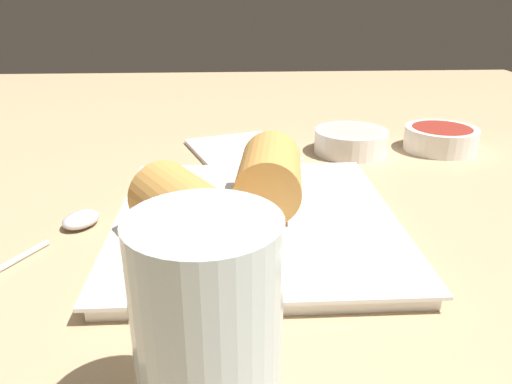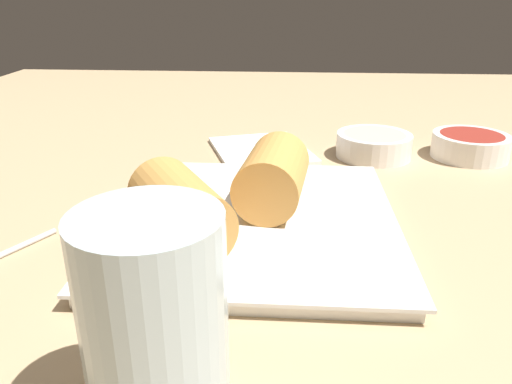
{
  "view_description": "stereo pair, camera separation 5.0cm",
  "coord_description": "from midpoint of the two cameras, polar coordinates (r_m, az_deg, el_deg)",
  "views": [
    {
      "loc": [
        41.72,
        -3.66,
        23.24
      ],
      "look_at": [
        0.35,
        -1.42,
        5.9
      ],
      "focal_mm": 35.0,
      "sensor_mm": 36.0,
      "label": 1
    },
    {
      "loc": [
        41.69,
        1.34,
        23.24
      ],
      "look_at": [
        0.35,
        -1.42,
        5.9
      ],
      "focal_mm": 35.0,
      "sensor_mm": 36.0,
      "label": 2
    }
  ],
  "objects": [
    {
      "name": "spoon",
      "position": [
        0.5,
        -23.02,
        -3.55
      ],
      "size": [
        14.21,
        8.8,
        1.33
      ],
      "color": "silver",
      "rests_on": "table_surface"
    },
    {
      "name": "napkin",
      "position": [
        0.68,
        -3.89,
        4.7
      ],
      "size": [
        17.15,
        15.85,
        0.6
      ],
      "color": "white",
      "rests_on": "table_surface"
    },
    {
      "name": "drinking_glass",
      "position": [
        0.25,
        -11.42,
        -15.4
      ],
      "size": [
        7.2,
        7.2,
        11.78
      ],
      "color": "silver",
      "rests_on": "table_surface"
    },
    {
      "name": "roll_front_right",
      "position": [
        0.41,
        -11.86,
        -2.22
      ],
      "size": [
        11.54,
        10.19,
        5.99
      ],
      "color": "#D19347",
      "rests_on": "serving_plate"
    },
    {
      "name": "serving_plate",
      "position": [
        0.46,
        -3.11,
        -3.67
      ],
      "size": [
        27.82,
        25.57,
        1.5
      ],
      "color": "white",
      "rests_on": "table_surface"
    },
    {
      "name": "dipping_bowl_far",
      "position": [
        0.72,
        18.54,
        5.85
      ],
      "size": [
        9.78,
        9.78,
        3.13
      ],
      "color": "white",
      "rests_on": "table_surface"
    },
    {
      "name": "roll_front_left",
      "position": [
        0.48,
        -1.82,
        2.09
      ],
      "size": [
        11.2,
        7.13,
        5.99
      ],
      "color": "#D19347",
      "rests_on": "serving_plate"
    },
    {
      "name": "table_surface",
      "position": [
        0.47,
        -1.33,
        -5.35
      ],
      "size": [
        180.0,
        140.0,
        2.0
      ],
      "color": "tan",
      "rests_on": "ground"
    },
    {
      "name": "dipping_bowl_near",
      "position": [
        0.68,
        8.74,
        5.81
      ],
      "size": [
        9.78,
        9.78,
        3.13
      ],
      "color": "white",
      "rests_on": "table_surface"
    }
  ]
}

